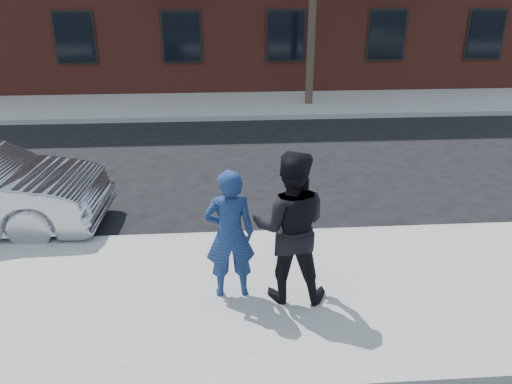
{
  "coord_description": "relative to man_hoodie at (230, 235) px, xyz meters",
  "views": [
    {
      "loc": [
        1.42,
        -6.0,
        4.14
      ],
      "look_at": [
        1.89,
        0.4,
        1.39
      ],
      "focal_mm": 35.0,
      "sensor_mm": 36.0,
      "label": 1
    }
  ],
  "objects": [
    {
      "name": "far_sidewalk",
      "position": [
        -1.5,
        11.46,
        -0.98
      ],
      "size": [
        50.0,
        3.5,
        0.15
      ],
      "primitive_type": "cube",
      "color": "gray",
      "rests_on": "ground"
    },
    {
      "name": "man_hoodie",
      "position": [
        0.0,
        0.0,
        0.0
      ],
      "size": [
        0.69,
        0.52,
        1.82
      ],
      "rotation": [
        0.0,
        0.0,
        3.2
      ],
      "color": "navy",
      "rests_on": "near_sidewalk"
    },
    {
      "name": "near_sidewalk",
      "position": [
        -1.5,
        -0.04,
        -0.98
      ],
      "size": [
        50.0,
        3.5,
        0.15
      ],
      "primitive_type": "cube",
      "color": "gray",
      "rests_on": "ground"
    },
    {
      "name": "man_peacoat",
      "position": [
        0.78,
        -0.1,
        0.13
      ],
      "size": [
        1.11,
        0.93,
        2.08
      ],
      "rotation": [
        0.0,
        0.0,
        3.0
      ],
      "color": "black",
      "rests_on": "near_sidewalk"
    },
    {
      "name": "far_curb",
      "position": [
        -1.5,
        9.66,
        -0.98
      ],
      "size": [
        50.0,
        0.1,
        0.15
      ],
      "primitive_type": "cube",
      "color": "#999691",
      "rests_on": "ground"
    },
    {
      "name": "near_curb",
      "position": [
        -1.5,
        1.76,
        -0.98
      ],
      "size": [
        50.0,
        0.1,
        0.15
      ],
      "primitive_type": "cube",
      "color": "#999691",
      "rests_on": "ground"
    },
    {
      "name": "ground",
      "position": [
        -1.5,
        0.21,
        -1.06
      ],
      "size": [
        100.0,
        100.0,
        0.0
      ],
      "primitive_type": "plane",
      "color": "black",
      "rests_on": "ground"
    }
  ]
}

